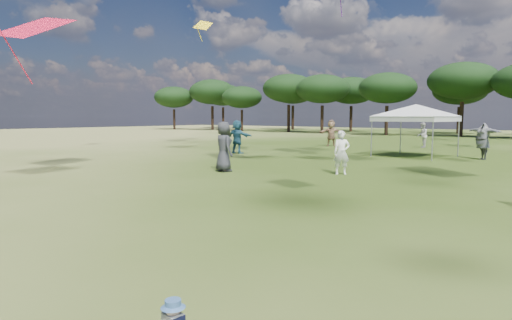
% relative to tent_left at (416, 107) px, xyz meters
% --- Properties ---
extents(tent_left, '(6.61, 6.61, 2.93)m').
position_rel_tent_left_xyz_m(tent_left, '(0.00, 0.00, 0.00)').
color(tent_left, gray).
rests_on(tent_left, ground).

